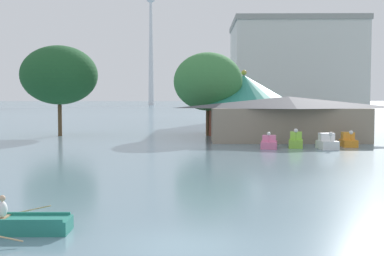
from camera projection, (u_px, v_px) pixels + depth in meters
ground_plane at (186, 247)px, 15.87m from camera, size 2000.00×2000.00×0.00m
rowboat_with_rower at (11, 225)px, 17.54m from camera, size 4.10×3.37×1.33m
pedal_boat_pink at (269, 143)px, 47.63m from camera, size 1.92×2.89×1.63m
pedal_boat_lime at (296, 141)px, 48.14m from camera, size 1.73×2.49×1.89m
pedal_boat_white at (327, 143)px, 46.83m from camera, size 1.73×2.38×1.65m
pedal_boat_orange at (348, 141)px, 49.06m from camera, size 1.40×2.29×1.66m
boathouse at (288, 118)px, 54.75m from camera, size 18.04×7.18×4.94m
green_roof_pavilion at (244, 100)px, 64.78m from camera, size 13.69×13.69×8.42m
shoreline_tree_tall_left at (59, 75)px, 62.65m from camera, size 9.58×9.58×11.35m
shoreline_tree_mid at (208, 82)px, 63.02m from camera, size 8.67×8.67×10.52m
background_building_block at (294, 72)px, 100.84m from camera, size 24.80×20.17×20.11m
distant_broadcast_tower at (151, 6)px, 355.58m from camera, size 7.05×7.05×174.94m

